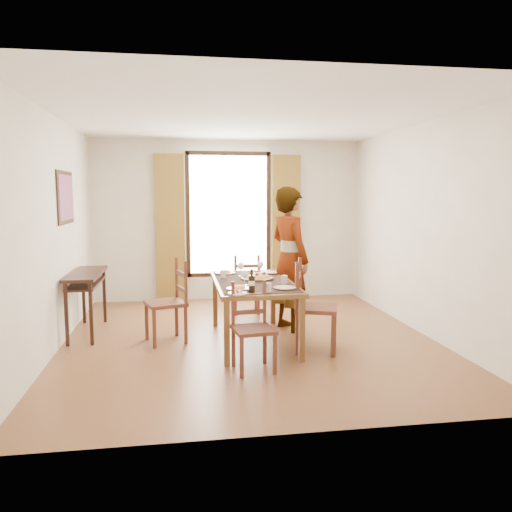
{
  "coord_description": "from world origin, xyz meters",
  "views": [
    {
      "loc": [
        -0.85,
        -5.97,
        1.79
      ],
      "look_at": [
        0.14,
        0.34,
        1.0
      ],
      "focal_mm": 35.0,
      "sensor_mm": 36.0,
      "label": 1
    }
  ],
  "objects": [
    {
      "name": "dining_table",
      "position": [
        0.03,
        -0.11,
        0.69
      ],
      "size": [
        0.92,
        1.75,
        0.76
      ],
      "color": "brown",
      "rests_on": "ground"
    },
    {
      "name": "pasta_platter",
      "position": [
        0.1,
        -0.03,
        0.81
      ],
      "size": [
        0.4,
        0.4,
        0.1
      ],
      "primitive_type": null,
      "color": "#C46F19",
      "rests_on": "dining_table"
    },
    {
      "name": "man",
      "position": [
        0.6,
        0.4,
        0.95
      ],
      "size": [
        1.0,
        0.92,
        1.89
      ],
      "primitive_type": "imported",
      "rotation": [
        0.0,
        0.0,
        1.95
      ],
      "color": "gray",
      "rests_on": "ground"
    },
    {
      "name": "chair_east",
      "position": [
        0.66,
        -0.56,
        0.49
      ],
      "size": [
        0.59,
        0.59,
        1.05
      ],
      "rotation": [
        0.0,
        0.0,
        1.25
      ],
      "color": "brown",
      "rests_on": "ground"
    },
    {
      "name": "chair_west",
      "position": [
        -0.98,
        0.07,
        0.47
      ],
      "size": [
        0.55,
        0.55,
        1.01
      ],
      "rotation": [
        0.0,
        0.0,
        -1.28
      ],
      "color": "brown",
      "rests_on": "ground"
    },
    {
      "name": "room_shell",
      "position": [
        -0.0,
        0.13,
        1.54
      ],
      "size": [
        4.6,
        5.1,
        2.74
      ],
      "color": "silver",
      "rests_on": "ground"
    },
    {
      "name": "wine_glass_b",
      "position": [
        0.19,
        0.3,
        0.85
      ],
      "size": [
        0.08,
        0.08,
        0.18
      ],
      "primitive_type": null,
      "color": "white",
      "rests_on": "dining_table"
    },
    {
      "name": "ground",
      "position": [
        0.0,
        0.0,
        0.0
      ],
      "size": [
        5.0,
        5.0,
        0.0
      ],
      "primitive_type": "plane",
      "color": "#572C1B",
      "rests_on": "ground"
    },
    {
      "name": "wine_bottle",
      "position": [
        -0.09,
        -0.81,
        0.88
      ],
      "size": [
        0.07,
        0.07,
        0.25
      ],
      "primitive_type": null,
      "color": "black",
      "rests_on": "dining_table"
    },
    {
      "name": "plate_se",
      "position": [
        0.3,
        -0.68,
        0.78
      ],
      "size": [
        0.27,
        0.27,
        0.05
      ],
      "primitive_type": null,
      "color": "silver",
      "rests_on": "dining_table"
    },
    {
      "name": "plate_sw",
      "position": [
        -0.21,
        -0.65,
        0.78
      ],
      "size": [
        0.27,
        0.27,
        0.05
      ],
      "primitive_type": null,
      "color": "silver",
      "rests_on": "dining_table"
    },
    {
      "name": "tumbler_a",
      "position": [
        0.36,
        -0.37,
        0.81
      ],
      "size": [
        0.07,
        0.07,
        0.1
      ],
      "primitive_type": "cylinder",
      "color": "silver",
      "rests_on": "dining_table"
    },
    {
      "name": "wine_glass_c",
      "position": [
        -0.07,
        0.24,
        0.85
      ],
      "size": [
        0.08,
        0.08,
        0.18
      ],
      "primitive_type": null,
      "color": "white",
      "rests_on": "dining_table"
    },
    {
      "name": "chair_south",
      "position": [
        -0.12,
        -1.07,
        0.42
      ],
      "size": [
        0.45,
        0.45,
        0.9
      ],
      "rotation": [
        0.0,
        0.0,
        0.13
      ],
      "color": "brown",
      "rests_on": "ground"
    },
    {
      "name": "wine_glass_a",
      "position": [
        -0.11,
        -0.42,
        0.85
      ],
      "size": [
        0.08,
        0.08,
        0.18
      ],
      "primitive_type": null,
      "color": "white",
      "rests_on": "dining_table"
    },
    {
      "name": "plate_nw",
      "position": [
        -0.25,
        0.47,
        0.78
      ],
      "size": [
        0.27,
        0.27,
        0.05
      ],
      "primitive_type": null,
      "color": "silver",
      "rests_on": "dining_table"
    },
    {
      "name": "console_table",
      "position": [
        -2.03,
        0.6,
        0.68
      ],
      "size": [
        0.38,
        1.2,
        0.8
      ],
      "color": "black",
      "rests_on": "ground"
    },
    {
      "name": "chair_north",
      "position": [
        0.15,
        1.37,
        0.42
      ],
      "size": [
        0.41,
        0.41,
        0.9
      ],
      "rotation": [
        0.0,
        0.0,
        3.1
      ],
      "color": "brown",
      "rests_on": "ground"
    },
    {
      "name": "tumbler_b",
      "position": [
        -0.3,
        0.17,
        0.81
      ],
      "size": [
        0.07,
        0.07,
        0.1
      ],
      "primitive_type": "cylinder",
      "color": "silver",
      "rests_on": "dining_table"
    },
    {
      "name": "caprese_plate",
      "position": [
        -0.25,
        -0.88,
        0.78
      ],
      "size": [
        0.2,
        0.2,
        0.04
      ],
      "primitive_type": null,
      "color": "silver",
      "rests_on": "dining_table"
    },
    {
      "name": "plate_ne",
      "position": [
        0.34,
        0.42,
        0.78
      ],
      "size": [
        0.27,
        0.27,
        0.05
      ],
      "primitive_type": null,
      "color": "silver",
      "rests_on": "dining_table"
    },
    {
      "name": "tumbler_c",
      "position": [
        0.08,
        -0.83,
        0.81
      ],
      "size": [
        0.07,
        0.07,
        0.1
      ],
      "primitive_type": "cylinder",
      "color": "silver",
      "rests_on": "dining_table"
    }
  ]
}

